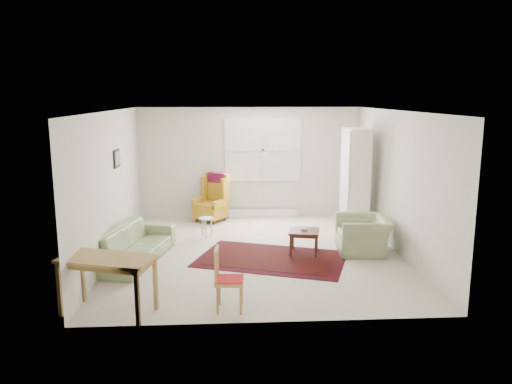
{
  "coord_description": "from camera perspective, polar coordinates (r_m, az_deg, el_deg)",
  "views": [
    {
      "loc": [
        -0.53,
        -8.47,
        2.76
      ],
      "look_at": [
        0.0,
        0.3,
        1.05
      ],
      "focal_mm": 35.0,
      "sensor_mm": 36.0,
      "label": 1
    }
  ],
  "objects": [
    {
      "name": "cabinet",
      "position": [
        10.37,
        11.29,
        1.32
      ],
      "size": [
        0.47,
        0.86,
        2.11
      ],
      "primitive_type": null,
      "rotation": [
        0.0,
        0.0,
        -0.03
      ],
      "color": "white",
      "rests_on": "ground"
    },
    {
      "name": "room",
      "position": [
        8.83,
        0.16,
        1.21
      ],
      "size": [
        5.04,
        5.54,
        2.51
      ],
      "color": "beige",
      "rests_on": "ground"
    },
    {
      "name": "armchair",
      "position": [
        9.09,
        12.11,
        -4.4
      ],
      "size": [
        0.93,
        1.04,
        0.76
      ],
      "primitive_type": "imported",
      "rotation": [
        0.0,
        0.0,
        -1.65
      ],
      "color": "gray",
      "rests_on": "ground"
    },
    {
      "name": "desk",
      "position": [
        6.75,
        -16.53,
        -10.18
      ],
      "size": [
        1.3,
        0.93,
        0.75
      ],
      "primitive_type": null,
      "rotation": [
        0.0,
        0.0,
        -0.32
      ],
      "color": "#AA8644",
      "rests_on": "ground"
    },
    {
      "name": "rug",
      "position": [
        8.62,
        1.78,
        -7.59
      ],
      "size": [
        2.84,
        2.3,
        0.02
      ],
      "primitive_type": null,
      "rotation": [
        0.0,
        0.0,
        -0.34
      ],
      "color": "black",
      "rests_on": "ground"
    },
    {
      "name": "wingback_chair",
      "position": [
        11.06,
        -5.24,
        -0.67
      ],
      "size": [
        0.87,
        0.88,
        1.06
      ],
      "primitive_type": null,
      "rotation": [
        0.0,
        0.0,
        -0.58
      ],
      "color": "#B1841B",
      "rests_on": "ground"
    },
    {
      "name": "coffee_table",
      "position": [
        8.9,
        5.51,
        -5.67
      ],
      "size": [
        0.62,
        0.62,
        0.43
      ],
      "primitive_type": null,
      "rotation": [
        0.0,
        0.0,
        -0.21
      ],
      "color": "#441D15",
      "rests_on": "ground"
    },
    {
      "name": "sofa",
      "position": [
        8.67,
        -13.81,
        -5.04
      ],
      "size": [
        1.22,
        2.16,
        0.82
      ],
      "primitive_type": "imported",
      "rotation": [
        0.0,
        0.0,
        1.35
      ],
      "color": "gray",
      "rests_on": "ground"
    },
    {
      "name": "desk_chair",
      "position": [
        6.56,
        -3.02,
        -9.91
      ],
      "size": [
        0.39,
        0.39,
        0.84
      ],
      "primitive_type": null,
      "rotation": [
        0.0,
        0.0,
        1.5
      ],
      "color": "#AA8644",
      "rests_on": "ground"
    },
    {
      "name": "stool",
      "position": [
        9.95,
        -5.67,
        -4.0
      ],
      "size": [
        0.37,
        0.37,
        0.39
      ],
      "primitive_type": null,
      "rotation": [
        0.0,
        0.0,
        0.37
      ],
      "color": "white",
      "rests_on": "ground"
    }
  ]
}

